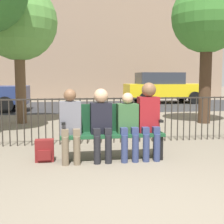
{
  "coord_description": "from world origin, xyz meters",
  "views": [
    {
      "loc": [
        -0.83,
        -2.74,
        1.37
      ],
      "look_at": [
        0.0,
        2.29,
        0.8
      ],
      "focal_mm": 50.0,
      "sensor_mm": 36.0,
      "label": 1
    }
  ],
  "objects_px": {
    "seated_person_2": "(128,123)",
    "tree_3": "(207,19)",
    "park_bench": "(111,130)",
    "backpack": "(45,151)",
    "seated_person_3": "(149,116)",
    "seated_person_0": "(70,122)",
    "parked_car_1": "(163,87)",
    "seated_person_1": "(101,120)",
    "tree_2": "(18,23)"
  },
  "relations": [
    {
      "from": "seated_person_3",
      "to": "tree_3",
      "type": "xyz_separation_m",
      "value": [
        2.81,
        3.75,
        2.33
      ]
    },
    {
      "from": "seated_person_3",
      "to": "seated_person_0",
      "type": "bearing_deg",
      "value": -179.76
    },
    {
      "from": "seated_person_1",
      "to": "tree_2",
      "type": "distance_m",
      "value": 5.45
    },
    {
      "from": "seated_person_2",
      "to": "tree_2",
      "type": "bearing_deg",
      "value": 116.02
    },
    {
      "from": "park_bench",
      "to": "tree_2",
      "type": "bearing_deg",
      "value": 114.01
    },
    {
      "from": "park_bench",
      "to": "seated_person_2",
      "type": "distance_m",
      "value": 0.32
    },
    {
      "from": "seated_person_1",
      "to": "tree_3",
      "type": "distance_m",
      "value": 5.73
    },
    {
      "from": "park_bench",
      "to": "seated_person_3",
      "type": "height_order",
      "value": "seated_person_3"
    },
    {
      "from": "park_bench",
      "to": "parked_car_1",
      "type": "height_order",
      "value": "parked_car_1"
    },
    {
      "from": "seated_person_2",
      "to": "seated_person_0",
      "type": "bearing_deg",
      "value": 179.75
    },
    {
      "from": "park_bench",
      "to": "seated_person_3",
      "type": "xyz_separation_m",
      "value": [
        0.62,
        -0.12,
        0.24
      ]
    },
    {
      "from": "tree_3",
      "to": "parked_car_1",
      "type": "xyz_separation_m",
      "value": [
        1.15,
        7.22,
        -2.22
      ]
    },
    {
      "from": "seated_person_3",
      "to": "tree_2",
      "type": "distance_m",
      "value": 5.75
    },
    {
      "from": "seated_person_2",
      "to": "tree_2",
      "type": "height_order",
      "value": "tree_2"
    },
    {
      "from": "backpack",
      "to": "parked_car_1",
      "type": "distance_m",
      "value": 12.27
    },
    {
      "from": "seated_person_3",
      "to": "tree_2",
      "type": "height_order",
      "value": "tree_2"
    },
    {
      "from": "tree_2",
      "to": "seated_person_0",
      "type": "bearing_deg",
      "value": -74.1
    },
    {
      "from": "seated_person_0",
      "to": "seated_person_1",
      "type": "xyz_separation_m",
      "value": [
        0.5,
        0.0,
        0.02
      ]
    },
    {
      "from": "seated_person_1",
      "to": "seated_person_3",
      "type": "relative_size",
      "value": 0.93
    },
    {
      "from": "seated_person_2",
      "to": "tree_3",
      "type": "bearing_deg",
      "value": 49.88
    },
    {
      "from": "seated_person_0",
      "to": "parked_car_1",
      "type": "relative_size",
      "value": 0.28
    },
    {
      "from": "seated_person_0",
      "to": "seated_person_2",
      "type": "relative_size",
      "value": 1.06
    },
    {
      "from": "tree_2",
      "to": "tree_3",
      "type": "distance_m",
      "value": 5.5
    },
    {
      "from": "park_bench",
      "to": "seated_person_0",
      "type": "xyz_separation_m",
      "value": [
        -0.68,
        -0.13,
        0.17
      ]
    },
    {
      "from": "seated_person_3",
      "to": "backpack",
      "type": "xyz_separation_m",
      "value": [
        -1.72,
        0.12,
        -0.55
      ]
    },
    {
      "from": "seated_person_0",
      "to": "seated_person_3",
      "type": "bearing_deg",
      "value": 0.24
    },
    {
      "from": "tree_2",
      "to": "seated_person_3",
      "type": "bearing_deg",
      "value": -60.44
    },
    {
      "from": "seated_person_0",
      "to": "backpack",
      "type": "height_order",
      "value": "seated_person_0"
    },
    {
      "from": "backpack",
      "to": "parked_car_1",
      "type": "bearing_deg",
      "value": 62.36
    },
    {
      "from": "tree_2",
      "to": "seated_person_2",
      "type": "bearing_deg",
      "value": -63.98
    },
    {
      "from": "seated_person_3",
      "to": "tree_3",
      "type": "bearing_deg",
      "value": 53.17
    },
    {
      "from": "seated_person_0",
      "to": "seated_person_3",
      "type": "distance_m",
      "value": 1.3
    },
    {
      "from": "seated_person_1",
      "to": "seated_person_2",
      "type": "bearing_deg",
      "value": -0.59
    },
    {
      "from": "seated_person_2",
      "to": "backpack",
      "type": "height_order",
      "value": "seated_person_2"
    },
    {
      "from": "seated_person_1",
      "to": "backpack",
      "type": "xyz_separation_m",
      "value": [
        -0.92,
        0.12,
        -0.5
      ]
    },
    {
      "from": "parked_car_1",
      "to": "seated_person_0",
      "type": "bearing_deg",
      "value": -115.62
    },
    {
      "from": "seated_person_3",
      "to": "seated_person_2",
      "type": "bearing_deg",
      "value": -178.49
    },
    {
      "from": "seated_person_2",
      "to": "parked_car_1",
      "type": "height_order",
      "value": "parked_car_1"
    },
    {
      "from": "seated_person_3",
      "to": "parked_car_1",
      "type": "height_order",
      "value": "parked_car_1"
    },
    {
      "from": "seated_person_3",
      "to": "tree_2",
      "type": "relative_size",
      "value": 0.31
    },
    {
      "from": "seated_person_0",
      "to": "tree_2",
      "type": "bearing_deg",
      "value": 105.9
    },
    {
      "from": "seated_person_2",
      "to": "backpack",
      "type": "relative_size",
      "value": 3.11
    },
    {
      "from": "backpack",
      "to": "tree_3",
      "type": "height_order",
      "value": "tree_3"
    },
    {
      "from": "parked_car_1",
      "to": "seated_person_2",
      "type": "bearing_deg",
      "value": -111.48
    },
    {
      "from": "seated_person_1",
      "to": "parked_car_1",
      "type": "bearing_deg",
      "value": 66.54
    },
    {
      "from": "backpack",
      "to": "seated_person_0",
      "type": "bearing_deg",
      "value": -16.41
    },
    {
      "from": "park_bench",
      "to": "backpack",
      "type": "xyz_separation_m",
      "value": [
        -1.1,
        -0.01,
        -0.32
      ]
    },
    {
      "from": "seated_person_2",
      "to": "seated_person_3",
      "type": "height_order",
      "value": "seated_person_3"
    },
    {
      "from": "tree_3",
      "to": "park_bench",
      "type": "bearing_deg",
      "value": -133.36
    },
    {
      "from": "tree_3",
      "to": "seated_person_2",
      "type": "bearing_deg",
      "value": -130.12
    }
  ]
}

